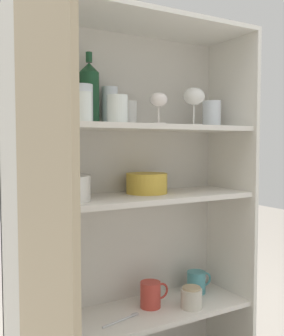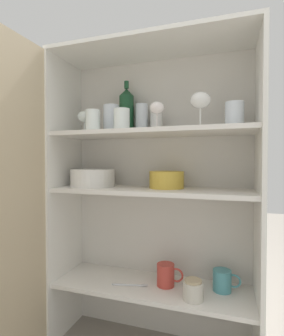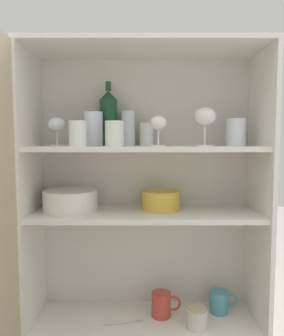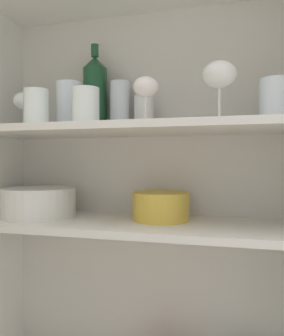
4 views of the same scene
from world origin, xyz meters
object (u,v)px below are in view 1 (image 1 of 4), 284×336
object	(u,v)px
coffee_mug_primary	(197,282)
storage_jar	(191,298)
wine_bottle	(89,93)
plate_stack_white	(58,188)
mixing_bowl_large	(147,182)

from	to	relation	value
coffee_mug_primary	storage_jar	xyz separation A→B (m)	(-0.12, -0.12, -0.01)
wine_bottle	storage_jar	bearing A→B (deg)	-23.80
plate_stack_white	mixing_bowl_large	bearing A→B (deg)	5.27
storage_jar	mixing_bowl_large	bearing A→B (deg)	141.56
storage_jar	plate_stack_white	bearing A→B (deg)	171.41
plate_stack_white	mixing_bowl_large	distance (m)	0.38
wine_bottle	mixing_bowl_large	distance (m)	0.42
mixing_bowl_large	storage_jar	world-z (taller)	mixing_bowl_large
wine_bottle	plate_stack_white	distance (m)	0.39
wine_bottle	mixing_bowl_large	world-z (taller)	wine_bottle
plate_stack_white	storage_jar	distance (m)	0.71
plate_stack_white	wine_bottle	bearing A→B (deg)	28.73
wine_bottle	coffee_mug_primary	distance (m)	0.95
wine_bottle	plate_stack_white	world-z (taller)	wine_bottle
mixing_bowl_large	coffee_mug_primary	size ratio (longest dim) A/B	1.35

